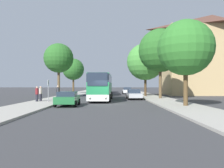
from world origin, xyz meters
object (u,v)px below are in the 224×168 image
object	(u,v)px
tree_left_far	(59,58)
tree_right_near	(146,62)
bus_front	(102,87)
bus_rear	(106,86)
bus_middle	(104,85)
pedestrian_waiting_near	(41,94)
parked_car_left_curb	(68,98)
tree_right_mid	(186,48)
bus_stop_sign	(49,88)
pedestrian_walking_back	(37,94)
parked_car_right_near	(134,94)
pedestrian_waiting_far	(58,93)
parked_car_right_far	(127,90)
tree_left_near	(74,69)
tree_right_far	(160,51)

from	to	relation	value
tree_left_far	tree_right_near	bearing A→B (deg)	12.00
bus_front	bus_rear	xyz separation A→B (m)	(-0.16, 29.82, -0.07)
bus_middle	pedestrian_waiting_near	world-z (taller)	bus_middle
bus_rear	parked_car_left_curb	size ratio (longest dim) A/B	2.55
tree_right_mid	bus_rear	bearing A→B (deg)	102.13
parked_car_left_curb	tree_right_mid	distance (m)	11.98
bus_middle	bus_stop_sign	world-z (taller)	bus_middle
bus_middle	pedestrian_walking_back	size ratio (longest dim) A/B	6.77
parked_car_right_near	parked_car_left_curb	bearing A→B (deg)	52.03
parked_car_left_curb	tree_right_near	world-z (taller)	tree_right_near
bus_front	pedestrian_waiting_far	world-z (taller)	bus_front
parked_car_right_far	bus_stop_sign	size ratio (longest dim) A/B	1.76
bus_rear	parked_car_left_curb	bearing A→B (deg)	-93.09
pedestrian_waiting_far	tree_right_near	bearing A→B (deg)	29.89
bus_rear	tree_left_near	size ratio (longest dim) A/B	1.31
tree_left_far	tree_right_mid	xyz separation A→B (m)	(15.12, -14.52, -0.83)
bus_front	tree_left_near	bearing A→B (deg)	111.12
pedestrian_walking_back	tree_left_near	world-z (taller)	tree_left_near
tree_right_far	tree_left_near	bearing A→B (deg)	129.95
bus_middle	tree_right_near	bearing A→B (deg)	-40.69
bus_stop_sign	tree_left_far	distance (m)	11.27
parked_car_right_near	pedestrian_walking_back	world-z (taller)	pedestrian_walking_back
tree_left_far	pedestrian_walking_back	bearing A→B (deg)	-90.63
parked_car_right_far	tree_right_mid	world-z (taller)	tree_right_mid
pedestrian_walking_back	pedestrian_waiting_near	bearing A→B (deg)	-143.00
tree_left_near	bus_front	bearing A→B (deg)	-70.50
tree_left_far	bus_rear	bearing A→B (deg)	74.06
parked_car_right_near	bus_stop_sign	xyz separation A→B (m)	(-10.14, -6.50, 0.95)
parked_car_right_far	tree_right_mid	distance (m)	29.46
bus_stop_sign	parked_car_right_far	bearing A→B (deg)	67.04
bus_middle	bus_stop_sign	bearing A→B (deg)	-104.83
bus_stop_sign	tree_left_far	xyz separation A→B (m)	(-1.35, 10.23, 4.54)
tree_left_far	pedestrian_waiting_near	bearing A→B (deg)	-89.86
bus_middle	tree_right_near	size ratio (longest dim) A/B	1.28
bus_stop_sign	pedestrian_waiting_far	size ratio (longest dim) A/B	1.37
pedestrian_waiting_near	pedestrian_walking_back	xyz separation A→B (m)	(-0.13, -0.87, -0.01)
tree_right_near	parked_car_right_far	bearing A→B (deg)	101.68
bus_rear	pedestrian_waiting_far	size ratio (longest dim) A/B	5.67
parked_car_right_near	tree_left_near	xyz separation A→B (m)	(-11.81, 18.60, 4.78)
tree_left_near	bus_middle	bearing A→B (deg)	-37.31
tree_left_near	tree_left_far	xyz separation A→B (m)	(0.33, -14.86, 0.70)
pedestrian_walking_back	parked_car_left_curb	bearing A→B (deg)	93.87
parked_car_right_far	pedestrian_walking_back	distance (m)	26.81
parked_car_right_far	tree_right_near	bearing A→B (deg)	102.32
pedestrian_waiting_near	bus_middle	bearing A→B (deg)	-87.69
bus_front	tree_right_mid	size ratio (longest dim) A/B	1.38
pedestrian_waiting_far	tree_right_mid	world-z (taller)	tree_right_mid
pedestrian_waiting_far	tree_left_far	size ratio (longest dim) A/B	0.21
bus_front	tree_left_far	xyz separation A→B (m)	(-7.01, 5.84, 4.42)
pedestrian_waiting_near	pedestrian_waiting_far	xyz separation A→B (m)	(2.12, -0.39, 0.05)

